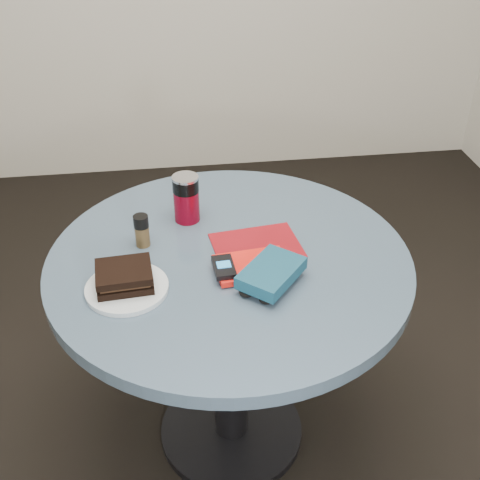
{
  "coord_description": "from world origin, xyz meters",
  "views": [
    {
      "loc": [
        -0.15,
        -1.33,
        1.72
      ],
      "look_at": [
        0.03,
        0.0,
        0.8
      ],
      "focal_mm": 45.0,
      "sensor_mm": 36.0,
      "label": 1
    }
  ],
  "objects": [
    {
      "name": "pepper_grinder",
      "position": [
        -0.23,
        0.08,
        0.8
      ],
      "size": [
        0.05,
        0.05,
        0.1
      ],
      "color": "#4D3B21",
      "rests_on": "table"
    },
    {
      "name": "mp3_player",
      "position": [
        -0.02,
        -0.09,
        0.78
      ],
      "size": [
        0.06,
        0.1,
        0.02
      ],
      "color": "black",
      "rests_on": "red_book"
    },
    {
      "name": "novel",
      "position": [
        0.09,
        -0.14,
        0.79
      ],
      "size": [
        0.2,
        0.21,
        0.03
      ],
      "primitive_type": "cube",
      "rotation": [
        0.0,
        0.0,
        0.86
      ],
      "color": "navy",
      "rests_on": "red_book"
    },
    {
      "name": "plate",
      "position": [
        -0.27,
        -0.11,
        0.76
      ],
      "size": [
        0.28,
        0.28,
        0.01
      ],
      "primitive_type": "cylinder",
      "rotation": [
        0.0,
        0.0,
        0.41
      ],
      "color": "silver",
      "rests_on": "table"
    },
    {
      "name": "magazine",
      "position": [
        0.08,
        0.04,
        0.75
      ],
      "size": [
        0.26,
        0.21,
        0.0
      ],
      "primitive_type": "cube",
      "rotation": [
        0.0,
        0.0,
        0.13
      ],
      "color": "maroon",
      "rests_on": "table"
    },
    {
      "name": "soda_can",
      "position": [
        -0.1,
        0.2,
        0.82
      ],
      "size": [
        0.08,
        0.08,
        0.14
      ],
      "color": "maroon",
      "rests_on": "table"
    },
    {
      "name": "red_book",
      "position": [
        0.05,
        -0.07,
        0.76
      ],
      "size": [
        0.2,
        0.15,
        0.02
      ],
      "primitive_type": "cube",
      "rotation": [
        0.0,
        0.0,
        0.11
      ],
      "color": "red",
      "rests_on": "magazine"
    },
    {
      "name": "sandwich",
      "position": [
        -0.28,
        -0.1,
        0.79
      ],
      "size": [
        0.15,
        0.13,
        0.05
      ],
      "color": "black",
      "rests_on": "plate"
    },
    {
      "name": "headphones",
      "position": [
        0.05,
        -0.19,
        0.76
      ],
      "size": [
        0.1,
        0.08,
        0.02
      ],
      "color": "black",
      "rests_on": "table"
    },
    {
      "name": "table",
      "position": [
        0.0,
        0.0,
        0.59
      ],
      "size": [
        1.0,
        1.0,
        0.75
      ],
      "color": "black",
      "rests_on": "ground"
    },
    {
      "name": "ground",
      "position": [
        0.0,
        0.0,
        0.0
      ],
      "size": [
        4.0,
        4.0,
        0.0
      ],
      "primitive_type": "plane",
      "color": "black",
      "rests_on": "ground"
    }
  ]
}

